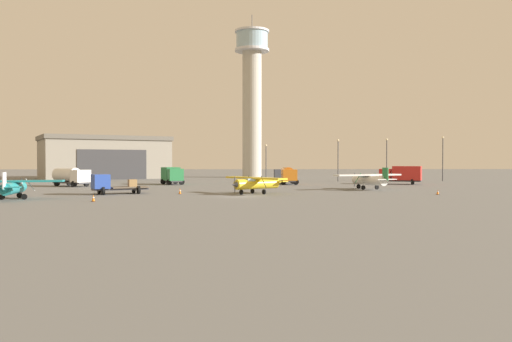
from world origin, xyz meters
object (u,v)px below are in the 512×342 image
(light_post_centre, at_px, (443,155))
(traffic_cone_mid_apron, at_px, (438,192))
(truck_box_green, at_px, (172,175))
(truck_box_red, at_px, (401,174))
(traffic_cone_near_left, at_px, (180,191))
(truck_fuel_tanker_orange, at_px, (288,175))
(light_post_north, at_px, (387,156))
(light_post_east, at_px, (338,156))
(truck_fuel_tanker_white, at_px, (71,176))
(airplane_yellow, at_px, (257,183))
(control_tower, at_px, (252,91))
(airplane_teal, at_px, (13,187))
(airplane_white, at_px, (370,179))
(traffic_cone_near_right, at_px, (93,198))
(truck_flatbed_blue, at_px, (111,184))
(light_post_west, at_px, (266,159))

(light_post_centre, bearing_deg, traffic_cone_mid_apron, -112.96)
(truck_box_green, bearing_deg, truck_box_red, 65.43)
(truck_box_green, distance_m, traffic_cone_near_left, 27.06)
(traffic_cone_mid_apron, bearing_deg, truck_fuel_tanker_orange, 118.59)
(light_post_north, bearing_deg, light_post_east, 176.80)
(truck_fuel_tanker_white, relative_size, traffic_cone_mid_apron, 11.44)
(truck_box_red, height_order, light_post_east, light_post_east)
(airplane_yellow, relative_size, truck_fuel_tanker_white, 1.28)
(truck_fuel_tanker_orange, distance_m, truck_box_green, 20.59)
(airplane_yellow, height_order, light_post_north, light_post_north)
(light_post_east, bearing_deg, control_tower, 121.48)
(truck_box_red, bearing_deg, airplane_teal, 58.17)
(light_post_north, bearing_deg, truck_fuel_tanker_orange, -151.21)
(control_tower, bearing_deg, light_post_north, -46.34)
(airplane_white, relative_size, traffic_cone_near_right, 14.90)
(truck_flatbed_blue, bearing_deg, truck_fuel_tanker_orange, -160.14)
(control_tower, height_order, truck_box_red, control_tower)
(airplane_yellow, xyz_separation_m, truck_fuel_tanker_white, (-29.81, 20.43, 0.27))
(control_tower, height_order, truck_fuel_tanker_white, control_tower)
(airplane_teal, relative_size, light_post_east, 1.20)
(light_post_east, bearing_deg, traffic_cone_mid_apron, -84.14)
(light_post_west, distance_m, traffic_cone_near_left, 49.62)
(truck_box_green, relative_size, light_post_north, 0.72)
(control_tower, xyz_separation_m, truck_flatbed_blue, (-19.60, -65.98, -20.72))
(light_post_west, bearing_deg, control_tower, 97.74)
(airplane_teal, height_order, truck_box_green, truck_box_green)
(light_post_west, height_order, light_post_east, light_post_east)
(light_post_north, relative_size, traffic_cone_mid_apron, 13.94)
(control_tower, relative_size, traffic_cone_near_left, 56.55)
(airplane_teal, bearing_deg, truck_fuel_tanker_white, -2.68)
(light_post_centre, distance_m, traffic_cone_near_right, 76.57)
(control_tower, relative_size, light_post_east, 4.81)
(light_post_east, bearing_deg, traffic_cone_near_left, -125.52)
(control_tower, height_order, airplane_yellow, control_tower)
(traffic_cone_near_right, bearing_deg, light_post_east, 55.07)
(truck_fuel_tanker_white, relative_size, light_post_east, 0.84)
(light_post_north, relative_size, light_post_centre, 0.95)
(light_post_north, bearing_deg, airplane_yellow, -126.01)
(light_post_centre, bearing_deg, control_tower, 145.08)
(airplane_teal, bearing_deg, airplane_yellow, -81.06)
(control_tower, relative_size, light_post_centre, 4.49)
(light_post_centre, bearing_deg, truck_fuel_tanker_white, -164.89)
(airplane_yellow, xyz_separation_m, traffic_cone_near_left, (-9.74, -0.01, -1.08))
(truck_box_green, xyz_separation_m, light_post_east, (32.07, 12.16, 3.40))
(truck_fuel_tanker_orange, xyz_separation_m, truck_fuel_tanker_white, (-36.32, -6.13, 0.01))
(light_post_east, bearing_deg, light_post_west, 148.43)
(traffic_cone_mid_apron, bearing_deg, truck_box_red, 80.62)
(airplane_yellow, bearing_deg, truck_fuel_tanker_white, -71.85)
(truck_box_green, bearing_deg, light_post_east, 87.07)
(truck_box_green, distance_m, light_post_east, 34.46)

